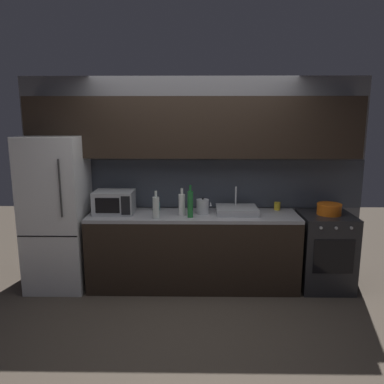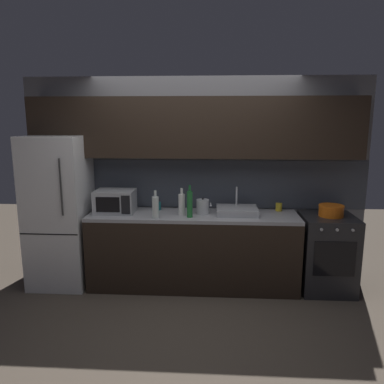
% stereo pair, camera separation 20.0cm
% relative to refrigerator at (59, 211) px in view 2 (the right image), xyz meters
% --- Properties ---
extents(ground_plane, '(10.00, 10.00, 0.00)m').
position_rel_refrigerator_xyz_m(ground_plane, '(1.61, -0.90, -0.91)').
color(ground_plane, '#4C4238').
extents(back_wall, '(4.20, 0.44, 2.50)m').
position_rel_refrigerator_xyz_m(back_wall, '(1.61, 0.30, 0.64)').
color(back_wall, slate).
rests_on(back_wall, ground).
extents(counter_run, '(2.46, 0.60, 0.90)m').
position_rel_refrigerator_xyz_m(counter_run, '(1.61, 0.00, -0.46)').
color(counter_run, black).
rests_on(counter_run, ground).
extents(refrigerator, '(0.68, 0.69, 1.81)m').
position_rel_refrigerator_xyz_m(refrigerator, '(0.00, 0.00, 0.00)').
color(refrigerator, white).
rests_on(refrigerator, ground).
extents(oven_range, '(0.60, 0.62, 0.90)m').
position_rel_refrigerator_xyz_m(oven_range, '(3.18, -0.00, -0.46)').
color(oven_range, '#232326').
rests_on(oven_range, ground).
extents(microwave, '(0.46, 0.35, 0.27)m').
position_rel_refrigerator_xyz_m(microwave, '(0.68, 0.02, 0.13)').
color(microwave, '#A8AAAF').
rests_on(microwave, counter_run).
extents(sink_basin, '(0.48, 0.38, 0.30)m').
position_rel_refrigerator_xyz_m(sink_basin, '(2.12, 0.03, 0.03)').
color(sink_basin, '#ADAFB5').
rests_on(sink_basin, counter_run).
extents(kettle, '(0.18, 0.15, 0.20)m').
position_rel_refrigerator_xyz_m(kettle, '(1.72, 0.01, 0.08)').
color(kettle, '#B7BABF').
rests_on(kettle, counter_run).
extents(wine_bottle_green, '(0.06, 0.06, 0.37)m').
position_rel_refrigerator_xyz_m(wine_bottle_green, '(1.58, -0.15, 0.15)').
color(wine_bottle_green, '#1E6B2D').
rests_on(wine_bottle_green, counter_run).
extents(wine_bottle_white, '(0.08, 0.08, 0.32)m').
position_rel_refrigerator_xyz_m(wine_bottle_white, '(1.48, -0.06, 0.12)').
color(wine_bottle_white, silver).
rests_on(wine_bottle_white, counter_run).
extents(wine_bottle_clear, '(0.08, 0.08, 0.32)m').
position_rel_refrigerator_xyz_m(wine_bottle_clear, '(1.20, -0.21, 0.12)').
color(wine_bottle_clear, silver).
rests_on(wine_bottle_clear, counter_run).
extents(mug_teal, '(0.08, 0.08, 0.10)m').
position_rel_refrigerator_xyz_m(mug_teal, '(1.16, 0.18, 0.04)').
color(mug_teal, '#19666B').
rests_on(mug_teal, counter_run).
extents(mug_yellow, '(0.08, 0.08, 0.09)m').
position_rel_refrigerator_xyz_m(mug_yellow, '(2.64, 0.22, 0.04)').
color(mug_yellow, gold).
rests_on(mug_yellow, counter_run).
extents(cooking_pot, '(0.28, 0.28, 0.13)m').
position_rel_refrigerator_xyz_m(cooking_pot, '(3.20, 0.00, 0.06)').
color(cooking_pot, orange).
rests_on(cooking_pot, oven_range).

